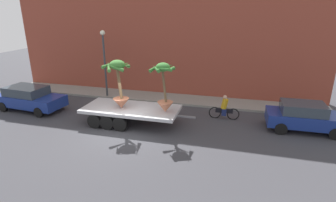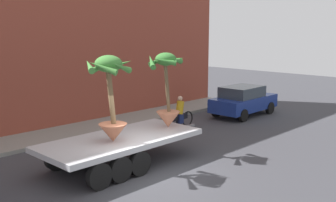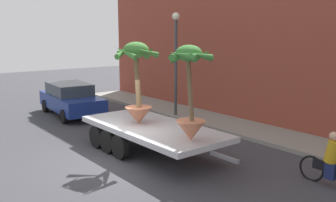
{
  "view_description": "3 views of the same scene",
  "coord_description": "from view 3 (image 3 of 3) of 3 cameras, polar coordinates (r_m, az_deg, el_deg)",
  "views": [
    {
      "loc": [
        5.88,
        -12.23,
        6.37
      ],
      "look_at": [
        2.11,
        1.7,
        1.42
      ],
      "focal_mm": 28.67,
      "sensor_mm": 36.0,
      "label": 1
    },
    {
      "loc": [
        -8.15,
        -8.97,
        4.58
      ],
      "look_at": [
        2.34,
        1.35,
        1.9
      ],
      "focal_mm": 42.91,
      "sensor_mm": 36.0,
      "label": 2
    },
    {
      "loc": [
        9.86,
        -5.86,
        4.07
      ],
      "look_at": [
        0.87,
        1.25,
        1.95
      ],
      "focal_mm": 39.69,
      "sensor_mm": 36.0,
      "label": 3
    }
  ],
  "objects": [
    {
      "name": "potted_palm_middle",
      "position": [
        10.61,
        3.38,
        1.27
      ],
      "size": [
        1.41,
        1.43,
        2.75
      ],
      "color": "#C17251",
      "rests_on": "flatbed_trailer"
    },
    {
      "name": "trailing_car",
      "position": [
        19.06,
        -14.69,
        0.36
      ],
      "size": [
        4.7,
        2.24,
        1.58
      ],
      "color": "navy",
      "rests_on": "ground"
    },
    {
      "name": "street_lamp",
      "position": [
        17.54,
        1.22,
        7.75
      ],
      "size": [
        0.36,
        0.36,
        4.83
      ],
      "color": "#383D42",
      "rests_on": "sidewalk"
    },
    {
      "name": "ground_plane",
      "position": [
        12.17,
        -7.27,
        -9.13
      ],
      "size": [
        60.0,
        60.0,
        0.0
      ],
      "primitive_type": "plane",
      "color": "#38383D"
    },
    {
      "name": "potted_palm_rear",
      "position": [
        12.59,
        -4.76,
        3.18
      ],
      "size": [
        1.57,
        1.56,
        2.78
      ],
      "color": "#B26647",
      "rests_on": "flatbed_trailer"
    },
    {
      "name": "building_facade",
      "position": [
        16.86,
        16.25,
        13.0
      ],
      "size": [
        24.0,
        1.2,
        9.85
      ],
      "primitive_type": "cube",
      "color": "brown",
      "rests_on": "ground"
    },
    {
      "name": "sidewalk",
      "position": [
        16.0,
        11.8,
        -4.18
      ],
      "size": [
        24.0,
        2.2,
        0.15
      ],
      "primitive_type": "cube",
      "color": "gray",
      "rests_on": "ground"
    },
    {
      "name": "cyclist",
      "position": [
        10.89,
        23.83,
        -8.63
      ],
      "size": [
        1.84,
        0.35,
        1.54
      ],
      "color": "black",
      "rests_on": "ground"
    },
    {
      "name": "flatbed_trailer",
      "position": [
        12.78,
        -3.02,
        -4.49
      ],
      "size": [
        6.55,
        2.56,
        0.98
      ],
      "color": "#B7BABF",
      "rests_on": "ground"
    }
  ]
}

